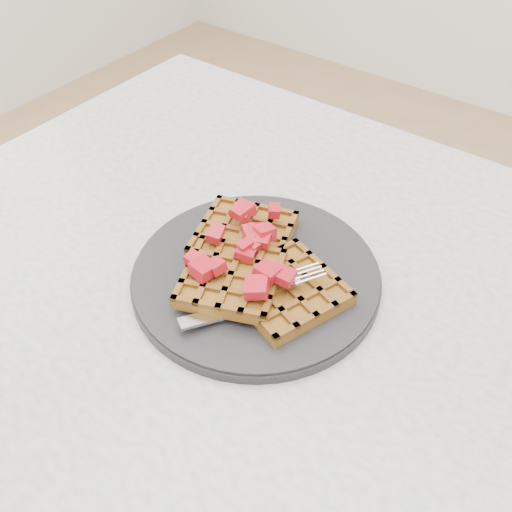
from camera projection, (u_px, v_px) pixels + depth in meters
name	position (u px, v px, depth m)	size (l,w,h in m)	color
table	(326.00, 368.00, 0.73)	(1.20, 0.80, 0.75)	silver
plate	(256.00, 275.00, 0.68)	(0.30, 0.30, 0.02)	black
waffles	(254.00, 266.00, 0.66)	(0.24, 0.21, 0.03)	#8F5C1E
strawberry_pile	(256.00, 247.00, 0.65)	(0.15, 0.15, 0.02)	#91000E
fork	(264.00, 300.00, 0.63)	(0.02, 0.18, 0.02)	silver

